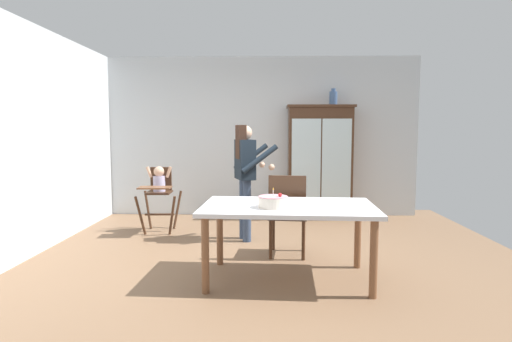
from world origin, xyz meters
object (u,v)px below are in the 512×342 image
(birthday_cake, at_px, (273,202))
(dining_chair_far_side, at_px, (288,210))
(ceramic_vase, at_px, (333,98))
(dining_table, at_px, (288,214))
(china_cabinet, at_px, (320,162))
(high_chair_with_toddler, at_px, (159,187))
(adult_person, at_px, (246,168))

(birthday_cake, distance_m, dining_chair_far_side, 0.90)
(ceramic_vase, distance_m, birthday_cake, 3.42)
(dining_table, distance_m, birthday_cake, 0.24)
(china_cabinet, xyz_separation_m, dining_table, (-0.66, -2.90, -0.29))
(ceramic_vase, bearing_deg, dining_table, -106.66)
(high_chair_with_toddler, distance_m, adult_person, 1.37)
(china_cabinet, relative_size, birthday_cake, 6.68)
(ceramic_vase, relative_size, high_chair_with_toddler, 0.28)
(ceramic_vase, xyz_separation_m, dining_table, (-0.87, -2.90, -1.33))
(china_cabinet, bearing_deg, adult_person, -128.81)
(ceramic_vase, relative_size, dining_chair_far_side, 0.28)
(birthday_cake, bearing_deg, dining_chair_far_side, 78.17)
(ceramic_vase, xyz_separation_m, birthday_cake, (-1.02, -3.04, -1.19))
(china_cabinet, bearing_deg, birthday_cake, -104.96)
(adult_person, bearing_deg, ceramic_vase, -62.09)
(dining_table, bearing_deg, dining_chair_far_side, 87.77)
(china_cabinet, relative_size, dining_table, 1.10)
(china_cabinet, relative_size, ceramic_vase, 6.93)
(ceramic_vase, height_order, birthday_cake, ceramic_vase)
(adult_person, bearing_deg, birthday_cake, 173.41)
(dining_table, distance_m, dining_chair_far_side, 0.72)
(high_chair_with_toddler, relative_size, birthday_cake, 3.39)
(dining_chair_far_side, bearing_deg, ceramic_vase, -105.47)
(dining_chair_far_side, bearing_deg, birthday_cake, 83.70)
(dining_table, bearing_deg, adult_person, 108.50)
(dining_chair_far_side, bearing_deg, china_cabinet, -100.62)
(adult_person, height_order, dining_table, adult_person)
(adult_person, height_order, birthday_cake, adult_person)
(china_cabinet, distance_m, dining_chair_far_side, 2.31)
(adult_person, relative_size, dining_chair_far_side, 1.59)
(china_cabinet, distance_m, dining_table, 2.99)
(high_chair_with_toddler, bearing_deg, birthday_cake, -54.24)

